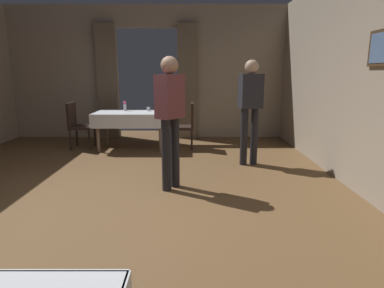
# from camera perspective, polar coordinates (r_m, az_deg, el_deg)

# --- Properties ---
(ground) EXTENTS (10.08, 10.08, 0.00)m
(ground) POSITION_cam_1_polar(r_m,az_deg,el_deg) (4.00, -15.32, -10.43)
(ground) COLOR brown
(wall_back) EXTENTS (6.40, 0.27, 3.00)m
(wall_back) POSITION_cam_1_polar(r_m,az_deg,el_deg) (7.80, -7.95, 12.26)
(wall_back) COLOR gray
(wall_back) RESTS_ON ground
(dining_table_mid) EXTENTS (1.44, 0.88, 0.75)m
(dining_table_mid) POSITION_cam_1_polar(r_m,az_deg,el_deg) (6.67, -10.74, 4.73)
(dining_table_mid) COLOR #7A604C
(dining_table_mid) RESTS_ON ground
(chair_mid_left) EXTENTS (0.44, 0.44, 0.93)m
(chair_mid_left) POSITION_cam_1_polar(r_m,az_deg,el_deg) (7.02, -19.53, 3.44)
(chair_mid_left) COLOR black
(chair_mid_left) RESTS_ON ground
(chair_mid_right) EXTENTS (0.44, 0.44, 0.93)m
(chair_mid_right) POSITION_cam_1_polar(r_m,az_deg,el_deg) (6.59, -1.19, 3.61)
(chair_mid_right) COLOR black
(chair_mid_right) RESTS_ON ground
(flower_vase_mid) EXTENTS (0.07, 0.07, 0.20)m
(flower_vase_mid) POSITION_cam_1_polar(r_m,az_deg,el_deg) (6.87, -11.86, 6.60)
(flower_vase_mid) COLOR silver
(flower_vase_mid) RESTS_ON dining_table_mid
(glass_mid_b) EXTENTS (0.07, 0.07, 0.08)m
(glass_mid_b) POSITION_cam_1_polar(r_m,az_deg,el_deg) (6.74, -7.85, 6.07)
(glass_mid_b) COLOR silver
(glass_mid_b) RESTS_ON dining_table_mid
(person_waiter_by_doorway) EXTENTS (0.39, 0.42, 1.72)m
(person_waiter_by_doorway) POSITION_cam_1_polar(r_m,az_deg,el_deg) (4.20, -4.06, 5.55)
(person_waiter_by_doorway) COLOR black
(person_waiter_by_doorway) RESTS_ON ground
(person_diner_standing_aside) EXTENTS (0.40, 0.29, 1.72)m
(person_diner_standing_aside) POSITION_cam_1_polar(r_m,az_deg,el_deg) (5.43, 9.94, 6.96)
(person_diner_standing_aside) COLOR black
(person_diner_standing_aside) RESTS_ON ground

